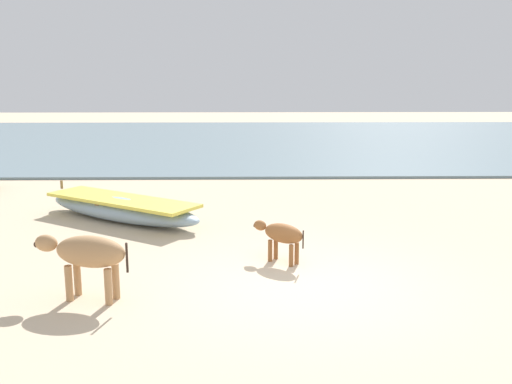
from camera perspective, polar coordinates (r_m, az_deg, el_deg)
The scene contains 5 objects.
ground at distance 8.84m, azimuth 4.88°, elevation -9.37°, with size 80.00×80.00×0.00m, color beige.
sea_water at distance 27.38m, azimuth 0.87°, elevation 5.20°, with size 60.00×20.00×0.08m, color slate.
fishing_boat_2 at distance 12.88m, azimuth -13.33°, elevation -1.59°, with size 4.14×3.19×0.70m.
cow_adult_tan at distance 8.43m, azimuth -16.60°, elevation -5.98°, with size 1.44×0.66×0.95m.
calf_near_brown at distance 9.72m, azimuth 2.60°, elevation -4.29°, with size 0.93×0.82×0.69m.
Camera 1 is at (-0.88, -8.20, 3.19)m, focal length 39.78 mm.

